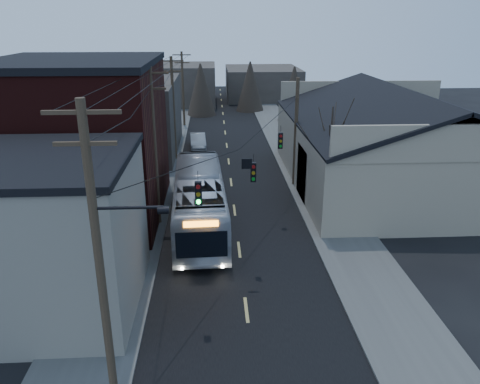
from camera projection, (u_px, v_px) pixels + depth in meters
name	position (u px, v px, depth m)	size (l,w,h in m)	color
road_surface	(229.00, 168.00, 42.06)	(9.00, 110.00, 0.02)	black
sidewalk_left	(157.00, 168.00, 41.70)	(4.00, 110.00, 0.12)	#474744
sidewalk_right	(301.00, 166.00, 42.39)	(4.00, 110.00, 0.12)	#474744
building_clapboard	(43.00, 236.00, 20.70)	(8.00, 8.00, 7.00)	gray
building_brick	(81.00, 143.00, 30.43)	(10.00, 12.00, 10.00)	black
building_left_far	(131.00, 117.00, 45.97)	(9.00, 14.00, 7.00)	#38322D
warehouse	(395.00, 151.00, 37.14)	(16.16, 20.60, 7.73)	gray
building_far_left	(183.00, 84.00, 73.49)	(10.00, 12.00, 6.00)	#38322D
building_far_right	(262.00, 83.00, 79.04)	(12.00, 14.00, 5.00)	#38322D
bare_tree	(330.00, 159.00, 31.80)	(0.40, 0.40, 7.20)	black
utility_lines	(190.00, 128.00, 34.70)	(11.24, 45.28, 10.50)	#382B1E
bus	(199.00, 200.00, 29.55)	(3.03, 12.94, 3.61)	#ADB1B9
parked_car	(198.00, 141.00, 48.46)	(1.54, 4.42, 1.46)	#95989C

